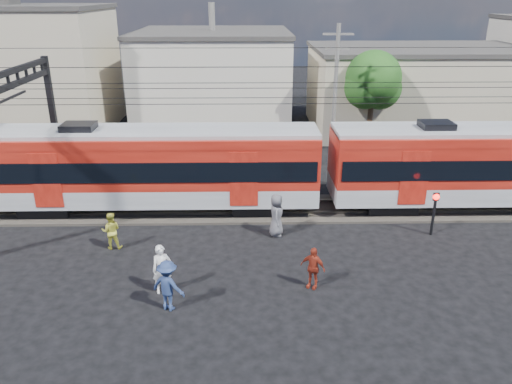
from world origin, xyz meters
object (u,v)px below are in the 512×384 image
pedestrian_c (168,286)px  crossing_signal (435,206)px  pedestrian_a (162,269)px  commuter_train (155,165)px

pedestrian_c → crossing_signal: crossing_signal is taller
pedestrian_a → crossing_signal: (11.33, 4.38, 0.47)m
commuter_train → pedestrian_c: (1.72, -8.31, -1.48)m
pedestrian_a → crossing_signal: bearing=3.4°
pedestrian_a → commuter_train: bearing=82.8°
crossing_signal → pedestrian_a: bearing=-158.8°
pedestrian_a → pedestrian_c: pedestrian_a is taller
commuter_train → pedestrian_a: commuter_train is taller
pedestrian_c → crossing_signal: bearing=-130.2°
commuter_train → crossing_signal: size_ratio=24.81×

